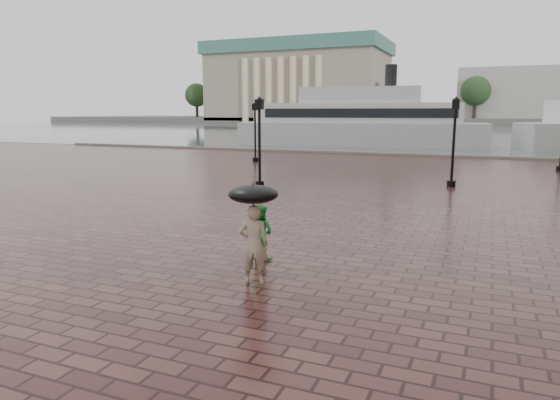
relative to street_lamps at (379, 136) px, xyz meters
The scene contains 11 objects.
ground 17.72m from the street_lamps, 85.10° to the right, with size 300.00×300.00×0.00m, color #331817.
harbour_water 74.55m from the street_lamps, 88.85° to the left, with size 240.00×240.00×0.00m, color #495559.
quay_edge 14.76m from the street_lamps, 84.09° to the left, with size 80.00×0.60×0.30m, color slate.
far_shore 142.51m from the street_lamps, 89.40° to the left, with size 300.00×60.00×2.00m, color #4C4C47.
museum 138.40m from the street_lamps, 112.83° to the left, with size 57.00×32.50×26.00m.
far_trees 120.72m from the street_lamps, 89.29° to the left, with size 188.00×8.00×13.50m.
street_lamps is the anchor object (origin of this frame).
adult_pedestrian 20.82m from the street_lamps, 85.73° to the right, with size 0.65×0.43×1.79m, color tan.
child_pedestrian 19.05m from the street_lamps, 87.29° to the right, with size 0.70×0.54×1.43m, color green.
ferry_near 26.32m from the street_lamps, 106.38° to the left, with size 27.48×9.62×8.82m.
umbrella 20.77m from the street_lamps, 85.73° to the right, with size 1.10×1.10×1.17m.
Camera 1 is at (4.72, -12.82, 3.78)m, focal length 32.00 mm.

